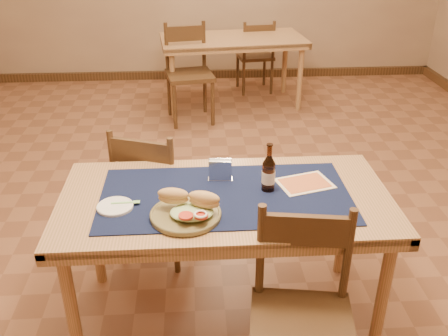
{
  "coord_description": "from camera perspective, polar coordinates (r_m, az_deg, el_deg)",
  "views": [
    {
      "loc": [
        -0.14,
        -2.86,
        1.99
      ],
      "look_at": [
        0.0,
        -0.7,
        0.85
      ],
      "focal_mm": 40.0,
      "sensor_mm": 36.0,
      "label": 1
    }
  ],
  "objects": [
    {
      "name": "fork",
      "position": [
        2.36,
        -10.93,
        -3.88
      ],
      "size": [
        0.13,
        0.02,
        0.0
      ],
      "color": "#8FE07B",
      "rests_on": "side_plate"
    },
    {
      "name": "napkin_holder",
      "position": [
        2.51,
        -0.43,
        -0.28
      ],
      "size": [
        0.13,
        0.05,
        0.11
      ],
      "color": "silver",
      "rests_on": "placemat"
    },
    {
      "name": "chair_main_near",
      "position": [
        2.18,
        8.9,
        -16.44
      ],
      "size": [
        0.48,
        0.48,
        0.92
      ],
      "color": "#482E19",
      "rests_on": "ground"
    },
    {
      "name": "chair_back_far",
      "position": [
        6.01,
        3.64,
        12.77
      ],
      "size": [
        0.44,
        0.44,
        0.85
      ],
      "color": "#482E19",
      "rests_on": "ground"
    },
    {
      "name": "placemat",
      "position": [
        2.41,
        0.16,
        -3.15
      ],
      "size": [
        1.2,
        0.6,
        0.01
      ],
      "primitive_type": "cube",
      "color": "#0E1933",
      "rests_on": "main_table"
    },
    {
      "name": "room",
      "position": [
        2.92,
        -0.93,
        16.11
      ],
      "size": [
        6.04,
        7.04,
        2.84
      ],
      "color": "brown",
      "rests_on": "ground"
    },
    {
      "name": "baseboard",
      "position": [
        3.46,
        -0.76,
        -6.37
      ],
      "size": [
        6.0,
        7.0,
        0.1
      ],
      "color": "#482E19",
      "rests_on": "ground"
    },
    {
      "name": "chair_main_far",
      "position": [
        3.04,
        -7.89,
        -2.56
      ],
      "size": [
        0.53,
        0.53,
        0.9
      ],
      "color": "#482E19",
      "rests_on": "ground"
    },
    {
      "name": "sandwich_plate",
      "position": [
        2.23,
        -4.17,
        -4.82
      ],
      "size": [
        0.32,
        0.32,
        0.12
      ],
      "color": "brown",
      "rests_on": "placemat"
    },
    {
      "name": "back_table",
      "position": [
        5.52,
        1.0,
        13.86
      ],
      "size": [
        1.59,
        0.91,
        0.75
      ],
      "color": "#AD7A51",
      "rests_on": "ground"
    },
    {
      "name": "menu_card",
      "position": [
        2.53,
        9.2,
        -1.73
      ],
      "size": [
        0.3,
        0.26,
        0.01
      ],
      "color": "#F9E5BC",
      "rests_on": "placemat"
    },
    {
      "name": "beer_bottle",
      "position": [
        2.41,
        5.11,
        -0.6
      ],
      "size": [
        0.07,
        0.07,
        0.25
      ],
      "color": "#421E0B",
      "rests_on": "placemat"
    },
    {
      "name": "side_plate",
      "position": [
        2.36,
        -12.35,
        -4.29
      ],
      "size": [
        0.17,
        0.17,
        0.01
      ],
      "color": "white",
      "rests_on": "placemat"
    },
    {
      "name": "chair_back_near",
      "position": [
        5.16,
        -4.04,
        10.92
      ],
      "size": [
        0.52,
        0.52,
        0.97
      ],
      "color": "#482E19",
      "rests_on": "ground"
    },
    {
      "name": "main_table",
      "position": [
        2.45,
        0.15,
        -4.87
      ],
      "size": [
        1.6,
        0.8,
        0.75
      ],
      "color": "#AD7A51",
      "rests_on": "ground"
    }
  ]
}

